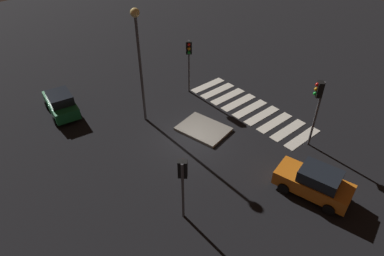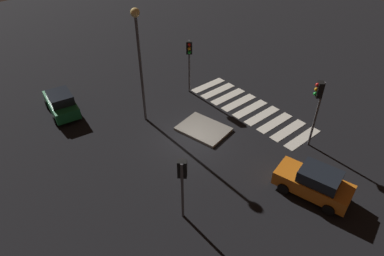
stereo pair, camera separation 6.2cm
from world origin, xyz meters
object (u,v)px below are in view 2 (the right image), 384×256
car_green (61,103)px  traffic_light_west (182,175)px  traffic_light_south (318,99)px  street_lamp (139,49)px  traffic_island (203,129)px  traffic_light_east (189,54)px  car_orange (314,183)px

car_green → traffic_light_west: 12.98m
traffic_light_south → street_lamp: bearing=-11.4°
traffic_island → traffic_light_east: (4.43, -2.48, 3.18)m
traffic_island → street_lamp: street_lamp is taller
car_green → car_orange: car_orange is taller
traffic_light_east → traffic_light_west: traffic_light_east is taller
car_orange → traffic_light_west: size_ratio=1.18×
street_lamp → car_green: bearing=41.7°
car_green → traffic_light_west: size_ratio=1.13×
traffic_light_east → street_lamp: (-0.81, 4.75, 2.07)m
traffic_light_south → traffic_light_east: traffic_light_south is taller
traffic_island → traffic_light_south: (-5.44, -4.02, 3.37)m
car_orange → traffic_light_west: (3.50, 6.16, 1.88)m
street_lamp → traffic_light_east: bearing=-80.3°
traffic_light_south → traffic_light_east: 9.99m
car_orange → traffic_light_south: 5.02m
car_orange → street_lamp: size_ratio=0.54×
traffic_light_south → traffic_light_west: size_ratio=1.27×
traffic_island → car_orange: car_orange is taller
car_green → street_lamp: 7.64m
traffic_light_south → street_lamp: 11.19m
traffic_light_east → car_green: bearing=-74.8°
traffic_island → car_orange: 8.14m
car_orange → traffic_light_south: bearing=-65.2°
car_green → traffic_light_west: (-12.81, -0.85, 1.90)m
traffic_island → car_green: 10.44m
car_orange → traffic_light_east: size_ratio=0.98×
traffic_light_east → traffic_light_south: bearing=47.3°
traffic_light_south → car_green: bearing=-8.9°
traffic_light_west → traffic_island: bearing=-5.6°
traffic_light_east → traffic_light_west: size_ratio=1.19×
car_orange → street_lamp: street_lamp is taller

